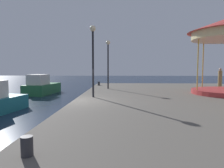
# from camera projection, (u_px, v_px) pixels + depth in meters

# --- Properties ---
(ground_plane) EXTENTS (120.00, 120.00, 0.00)m
(ground_plane) POSITION_uv_depth(u_px,v_px,m) (74.00, 115.00, 11.24)
(ground_plane) COLOR #162338
(quay_dock) EXTENTS (14.20, 26.02, 0.80)m
(quay_dock) POSITION_uv_depth(u_px,v_px,m) (204.00, 108.00, 10.97)
(quay_dock) COLOR #5B564F
(quay_dock) RESTS_ON ground
(motorboat_green) EXTENTS (2.51, 4.64, 1.96)m
(motorboat_green) POSITION_uv_depth(u_px,v_px,m) (42.00, 87.00, 20.25)
(motorboat_green) COLOR #236638
(motorboat_green) RESTS_ON ground
(lamp_post_near_edge) EXTENTS (0.36, 0.36, 4.31)m
(lamp_post_near_edge) POSITION_uv_depth(u_px,v_px,m) (93.00, 48.00, 12.22)
(lamp_post_near_edge) COLOR black
(lamp_post_near_edge) RESTS_ON quay_dock
(lamp_post_mid_promenade) EXTENTS (0.36, 0.36, 4.14)m
(lamp_post_mid_promenade) POSITION_uv_depth(u_px,v_px,m) (108.00, 56.00, 17.39)
(lamp_post_mid_promenade) COLOR black
(lamp_post_mid_promenade) RESTS_ON quay_dock
(bollard_north) EXTENTS (0.24, 0.24, 0.40)m
(bollard_north) POSITION_uv_depth(u_px,v_px,m) (27.00, 146.00, 4.06)
(bollard_north) COLOR #2D2D33
(bollard_north) RESTS_ON quay_dock
(bollard_south) EXTENTS (0.24, 0.24, 0.40)m
(bollard_south) POSITION_uv_depth(u_px,v_px,m) (99.00, 84.00, 20.88)
(bollard_south) COLOR #2D2D33
(bollard_south) RESTS_ON quay_dock
(person_near_carousel) EXTENTS (0.34, 0.34, 1.78)m
(person_near_carousel) POSITION_uv_depth(u_px,v_px,m) (220.00, 78.00, 18.55)
(person_near_carousel) COLOR #937A4C
(person_near_carousel) RESTS_ON quay_dock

